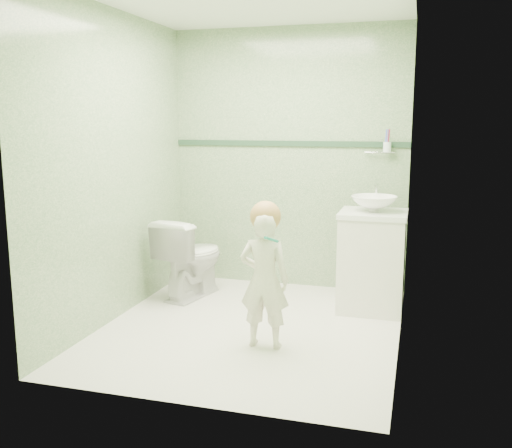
% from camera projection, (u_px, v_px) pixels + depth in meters
% --- Properties ---
extents(ground, '(2.50, 2.50, 0.00)m').
position_uv_depth(ground, '(251.00, 328.00, 4.36)').
color(ground, white).
rests_on(ground, ground).
extents(room_shell, '(2.50, 2.54, 2.40)m').
position_uv_depth(room_shell, '(250.00, 171.00, 4.15)').
color(room_shell, gray).
rests_on(room_shell, ground).
extents(trim_stripe, '(2.20, 0.02, 0.05)m').
position_uv_depth(trim_stripe, '(288.00, 143.00, 5.29)').
color(trim_stripe, '#27452F').
rests_on(trim_stripe, room_shell).
extents(vanity, '(0.52, 0.50, 0.80)m').
position_uv_depth(vanity, '(372.00, 263.00, 4.73)').
color(vanity, white).
rests_on(vanity, ground).
extents(counter, '(0.54, 0.52, 0.04)m').
position_uv_depth(counter, '(374.00, 214.00, 4.65)').
color(counter, white).
rests_on(counter, vanity).
extents(basin, '(0.37, 0.37, 0.13)m').
position_uv_depth(basin, '(374.00, 204.00, 4.64)').
color(basin, white).
rests_on(basin, counter).
extents(faucet, '(0.03, 0.13, 0.18)m').
position_uv_depth(faucet, '(376.00, 191.00, 4.80)').
color(faucet, silver).
rests_on(faucet, counter).
extents(cup_holder, '(0.26, 0.07, 0.21)m').
position_uv_depth(cup_holder, '(386.00, 147.00, 5.00)').
color(cup_holder, silver).
rests_on(cup_holder, room_shell).
extents(toilet, '(0.55, 0.77, 0.72)m').
position_uv_depth(toilet, '(191.00, 257.00, 5.10)').
color(toilet, white).
rests_on(toilet, ground).
extents(toddler, '(0.35, 0.23, 0.95)m').
position_uv_depth(toddler, '(264.00, 280.00, 3.93)').
color(toddler, white).
rests_on(toddler, ground).
extents(hair_cap, '(0.21, 0.21, 0.21)m').
position_uv_depth(hair_cap, '(265.00, 216.00, 3.87)').
color(hair_cap, '#B78449').
rests_on(hair_cap, toddler).
extents(teal_toothbrush, '(0.11, 0.13, 0.08)m').
position_uv_depth(teal_toothbrush, '(271.00, 239.00, 3.73)').
color(teal_toothbrush, '#1A937B').
rests_on(teal_toothbrush, toddler).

